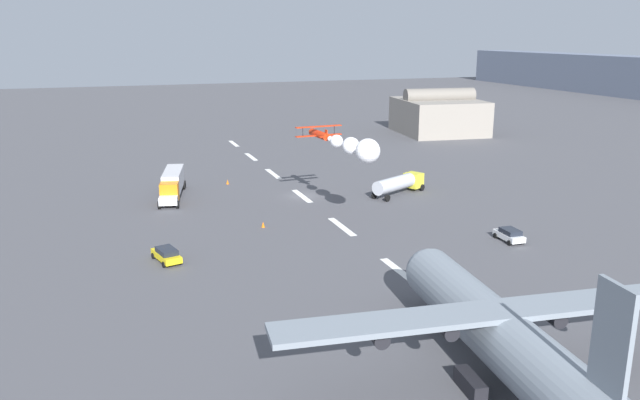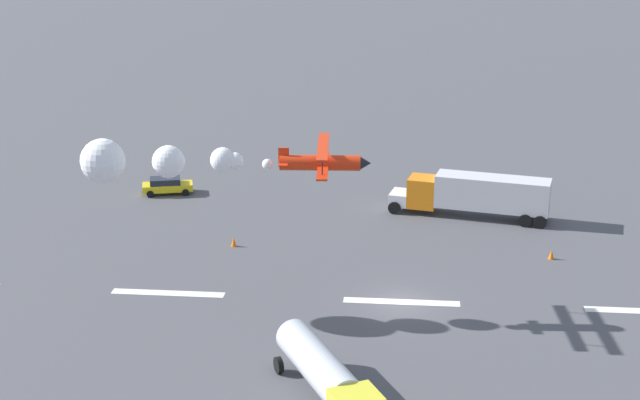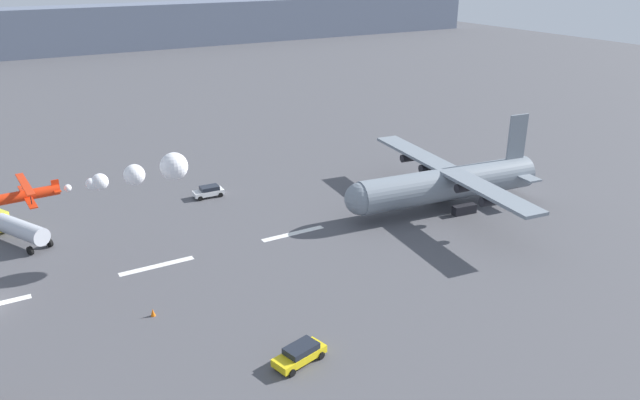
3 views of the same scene
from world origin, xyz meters
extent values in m
plane|color=#4C4C51|center=(0.00, 0.00, 0.00)|extent=(440.00, 440.00, 0.00)
cube|color=white|center=(0.00, 0.00, 0.01)|extent=(8.00, 0.90, 0.01)
cube|color=white|center=(16.36, 0.00, 0.01)|extent=(8.00, 0.90, 0.01)
cylinder|color=red|center=(5.56, 0.78, 10.04)|extent=(5.31, 1.35, 1.01)
cube|color=red|center=(5.36, 0.77, 9.89)|extent=(1.12, 6.76, 0.12)
cube|color=red|center=(5.36, 0.77, 11.12)|extent=(1.12, 6.76, 0.12)
cylinder|color=black|center=(5.51, -1.58, 10.51)|extent=(0.08, 0.08, 1.23)
cylinder|color=black|center=(5.21, 3.12, 10.51)|extent=(0.08, 0.08, 1.23)
cube|color=red|center=(7.92, 0.93, 10.49)|extent=(0.70, 0.14, 1.10)
cube|color=red|center=(7.92, 0.93, 10.09)|extent=(0.73, 2.03, 0.08)
cone|color=black|center=(2.59, 0.59, 10.04)|extent=(0.75, 0.90, 0.86)
sphere|color=white|center=(8.98, 1.10, 9.94)|extent=(0.70, 0.70, 0.70)
sphere|color=white|center=(11.16, 0.90, 10.04)|extent=(1.17, 1.17, 1.17)
sphere|color=white|center=(11.96, 0.90, 10.10)|extent=(1.67, 1.67, 1.67)
sphere|color=white|center=(15.52, 1.44, 9.89)|extent=(1.79, 1.79, 1.79)
sphere|color=white|center=(15.45, 1.46, 10.05)|extent=(2.16, 2.16, 2.16)
sphere|color=white|center=(19.72, 1.88, 10.11)|extent=(2.95, 2.95, 2.95)
cube|color=silver|center=(0.35, -19.54, 1.10)|extent=(2.09, 2.78, 1.10)
cube|color=orange|center=(-1.60, -19.12, 1.85)|extent=(2.87, 2.95, 2.60)
cube|color=silver|center=(-7.46, -17.87, 2.30)|extent=(9.89, 4.44, 2.80)
cylinder|color=black|center=(0.81, -18.36, 0.55)|extent=(1.15, 0.57, 1.10)
cylinder|color=black|center=(-10.12, -16.03, 0.55)|extent=(1.15, 0.57, 1.10)
cylinder|color=black|center=(-11.29, -15.78, 0.55)|extent=(1.15, 0.57, 1.10)
cylinder|color=black|center=(0.29, -20.81, 0.55)|extent=(1.15, 0.57, 1.10)
cylinder|color=black|center=(-10.64, -18.47, 0.55)|extent=(1.15, 0.57, 1.10)
cylinder|color=black|center=(-11.82, -18.22, 0.55)|extent=(1.15, 0.57, 1.10)
cylinder|color=#B7BCC6|center=(4.56, 12.90, 1.85)|extent=(5.55, 8.00, 2.10)
cylinder|color=black|center=(4.98, 9.54, 0.50)|extent=(0.75, 1.03, 1.00)
cylinder|color=black|center=(7.10, 10.66, 0.50)|extent=(0.75, 1.03, 1.00)
cube|color=yellow|center=(21.80, -22.16, 0.65)|extent=(4.88, 2.89, 0.65)
cube|color=#1E232D|center=(22.00, -22.11, 1.25)|extent=(3.07, 2.29, 0.55)
cylinder|color=black|center=(20.48, -23.43, 0.32)|extent=(0.67, 0.37, 0.64)
cylinder|color=black|center=(23.58, -22.63, 0.32)|extent=(0.67, 0.37, 0.64)
cylinder|color=black|center=(20.03, -21.68, 0.32)|extent=(0.67, 0.37, 0.64)
cylinder|color=black|center=(23.13, -20.88, 0.32)|extent=(0.67, 0.37, 0.64)
cone|color=orange|center=(-11.32, -8.95, 0.38)|extent=(0.44, 0.44, 0.75)
cone|color=orange|center=(13.35, -9.40, 0.38)|extent=(0.44, 0.44, 0.75)
camera|label=1|loc=(87.11, -27.82, 23.56)|focal=35.55mm
camera|label=2|loc=(0.12, 60.35, 27.44)|focal=53.70mm
camera|label=3|loc=(2.91, -58.51, 30.79)|focal=34.12mm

